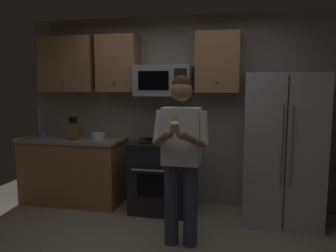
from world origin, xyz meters
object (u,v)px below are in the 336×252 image
at_px(microwave, 164,81).
at_px(person, 181,151).
at_px(refrigerator, 282,149).
at_px(knife_block, 74,131).
at_px(oven_range, 162,176).
at_px(bowl_large_white, 98,136).
at_px(bowl_small_colored, 42,134).
at_px(cupcake, 175,126).

distance_m(microwave, person, 1.34).
relative_size(refrigerator, knife_block, 5.63).
bearing_deg(oven_range, refrigerator, -1.50).
distance_m(knife_block, person, 1.90).
bearing_deg(refrigerator, bowl_large_white, 179.06).
height_order(microwave, knife_block, microwave).
height_order(oven_range, bowl_small_colored, bowl_small_colored).
xyz_separation_m(refrigerator, person, (-1.08, -0.89, 0.10)).
relative_size(refrigerator, bowl_large_white, 9.34).
bearing_deg(person, microwave, 112.11).
bearing_deg(knife_block, person, -28.17).
relative_size(microwave, bowl_small_colored, 5.09).
relative_size(microwave, person, 0.42).
xyz_separation_m(microwave, person, (0.42, -1.04, -0.72)).
xyz_separation_m(refrigerator, knife_block, (-2.75, 0.01, 0.14)).
height_order(knife_block, bowl_large_white, knife_block).
bearing_deg(microwave, cupcake, -72.83).
relative_size(refrigerator, bowl_small_colored, 12.38).
bearing_deg(bowl_large_white, microwave, 7.48).
height_order(bowl_small_colored, cupcake, cupcake).
relative_size(oven_range, person, 0.53).
bearing_deg(person, refrigerator, 39.47).
bearing_deg(bowl_large_white, oven_range, -0.01).
xyz_separation_m(oven_range, bowl_small_colored, (-1.81, 0.07, 0.49)).
xyz_separation_m(knife_block, bowl_small_colored, (-0.56, 0.10, -0.08)).
xyz_separation_m(oven_range, bowl_large_white, (-0.91, 0.00, 0.51)).
height_order(refrigerator, person, refrigerator).
distance_m(oven_range, cupcake, 1.56).
height_order(microwave, cupcake, microwave).
bearing_deg(cupcake, oven_range, 108.70).
xyz_separation_m(person, cupcake, (-0.00, -0.33, 0.30)).
distance_m(person, cupcake, 0.44).
xyz_separation_m(refrigerator, bowl_small_colored, (-3.31, 0.11, 0.06)).
height_order(oven_range, person, person).
xyz_separation_m(knife_block, person, (1.67, -0.90, -0.04)).
bearing_deg(person, knife_block, 151.83).
xyz_separation_m(knife_block, bowl_large_white, (0.34, 0.03, -0.07)).
distance_m(bowl_large_white, bowl_small_colored, 0.90).
relative_size(oven_range, bowl_small_colored, 6.41).
bearing_deg(oven_range, microwave, 89.98).
relative_size(bowl_small_colored, cupcake, 0.84).
height_order(refrigerator, knife_block, refrigerator).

